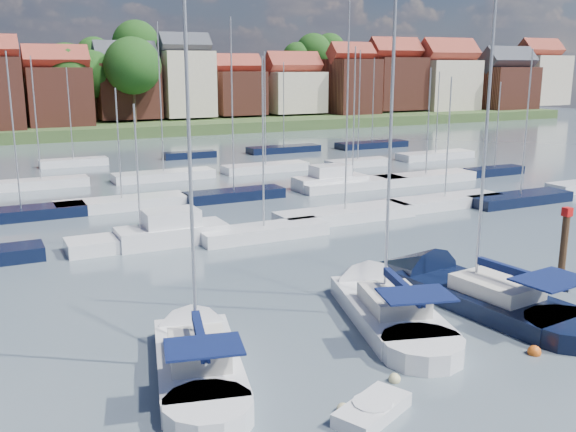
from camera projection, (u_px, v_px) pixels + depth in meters
ground at (167, 186)px, 61.52m from camera, size 260.00×260.00×0.00m
sailboat_left at (195, 350)px, 25.30m from camera, size 5.52×11.71×15.40m
sailboat_centre at (377, 300)px, 30.72m from camera, size 6.63×13.10×17.16m
sailboat_navy at (453, 288)px, 32.39m from camera, size 5.27×14.26×19.17m
tender at (372, 410)px, 21.10m from camera, size 3.20×2.43×0.63m
timber_piling at (562, 266)px, 32.86m from camera, size 0.40×0.40×6.60m
buoy_b at (343, 412)px, 21.45m from camera, size 0.43×0.43×0.43m
buoy_c at (394, 381)px, 23.51m from camera, size 0.44×0.44×0.44m
buoy_d at (534, 354)px, 25.73m from camera, size 0.54×0.54×0.54m
buoy_e at (410, 287)px, 33.61m from camera, size 0.43×0.43×0.43m
marina_field at (202, 189)px, 58.00m from camera, size 79.62×41.41×15.93m
far_shore_town at (60, 97)px, 142.32m from camera, size 212.46×90.00×22.27m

